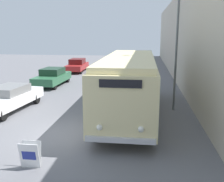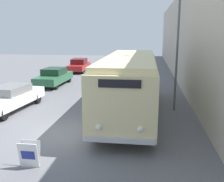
# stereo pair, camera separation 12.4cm
# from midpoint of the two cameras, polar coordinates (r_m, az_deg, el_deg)

# --- Properties ---
(ground_plane) EXTENTS (80.00, 80.00, 0.00)m
(ground_plane) POSITION_cam_midpoint_polar(r_m,az_deg,el_deg) (11.66, -11.94, -9.24)
(ground_plane) COLOR slate
(building_wall_right) EXTENTS (0.30, 60.00, 7.70)m
(building_wall_right) POSITION_cam_midpoint_polar(r_m,az_deg,el_deg) (20.40, 15.41, 10.92)
(building_wall_right) COLOR beige
(building_wall_right) RESTS_ON ground_plane
(vintage_bus) EXTENTS (2.63, 10.06, 3.10)m
(vintage_bus) POSITION_cam_midpoint_polar(r_m,az_deg,el_deg) (13.79, 3.51, 2.02)
(vintage_bus) COLOR black
(vintage_bus) RESTS_ON ground_plane
(sign_board) EXTENTS (0.66, 0.33, 0.87)m
(sign_board) POSITION_cam_midpoint_polar(r_m,az_deg,el_deg) (9.08, -17.77, -13.20)
(sign_board) COLOR gray
(sign_board) RESTS_ON ground_plane
(streetlamp) EXTENTS (0.36, 0.36, 6.89)m
(streetlamp) POSITION_cam_midpoint_polar(r_m,az_deg,el_deg) (14.66, 13.81, 12.79)
(streetlamp) COLOR #595E60
(streetlamp) RESTS_ON ground_plane
(parked_car_near) EXTENTS (2.27, 4.92, 1.38)m
(parked_car_near) POSITION_cam_midpoint_polar(r_m,az_deg,el_deg) (15.78, -21.76, -1.35)
(parked_car_near) COLOR black
(parked_car_near) RESTS_ON ground_plane
(parked_car_mid) EXTENTS (1.96, 4.56, 1.42)m
(parked_car_mid) POSITION_cam_midpoint_polar(r_m,az_deg,el_deg) (22.24, -13.00, 3.04)
(parked_car_mid) COLOR black
(parked_car_mid) RESTS_ON ground_plane
(parked_car_far) EXTENTS (1.89, 4.72, 1.44)m
(parked_car_far) POSITION_cam_midpoint_polar(r_m,az_deg,el_deg) (29.76, -7.70, 5.59)
(parked_car_far) COLOR black
(parked_car_far) RESTS_ON ground_plane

